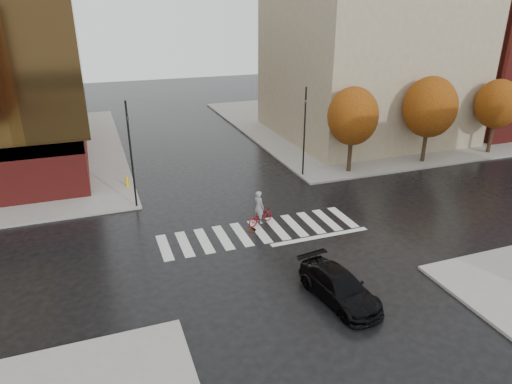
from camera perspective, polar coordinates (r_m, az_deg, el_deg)
ground at (r=26.13m, az=0.83°, el=-5.41°), size 120.00×120.00×0.00m
sidewalk_ne at (r=53.07m, az=14.18°, el=8.60°), size 30.00×30.00×0.15m
crosswalk at (r=26.54m, az=0.44°, el=-4.93°), size 12.00×3.00×0.01m
building_ne_tan at (r=46.21m, az=13.80°, el=18.09°), size 16.00×16.00×18.00m
building_ne_brick at (r=56.05m, az=28.48°, el=14.74°), size 14.00×14.00×14.00m
building_nw_far at (r=59.08m, az=-29.15°, el=17.86°), size 14.00×12.00×20.00m
tree_ne_a at (r=35.12m, az=12.01°, el=9.24°), size 3.80×3.80×6.50m
tree_ne_b at (r=39.19m, az=20.92°, el=9.86°), size 4.20×4.20×6.89m
tree_ne_c at (r=44.08m, az=27.94°, el=9.68°), size 3.60×3.60×6.31m
sedan at (r=20.89m, az=10.37°, el=-11.57°), size 2.51×4.79×1.33m
cyclist at (r=27.06m, az=0.48°, el=-2.65°), size 1.99×1.36×2.14m
traffic_light_nw at (r=29.11m, az=-15.42°, el=5.21°), size 0.20×0.18×6.81m
traffic_light_ne at (r=33.92m, az=6.10°, el=8.08°), size 0.14×0.17×6.62m
fire_hydrant at (r=33.69m, az=-15.80°, el=1.33°), size 0.26×0.26×0.72m
manhole at (r=26.70m, az=-0.58°, el=-4.75°), size 0.59×0.59×0.01m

